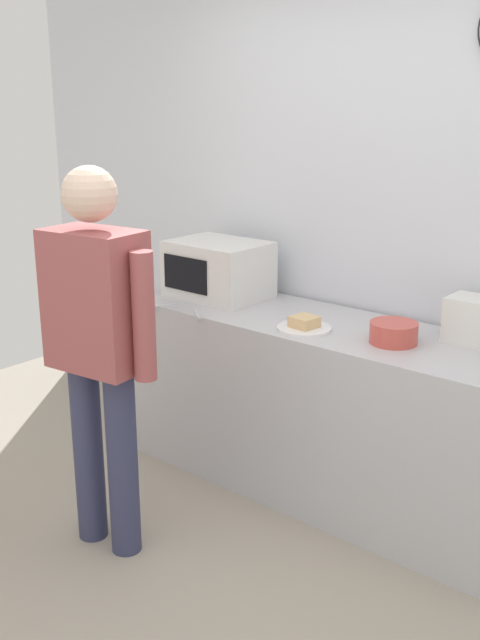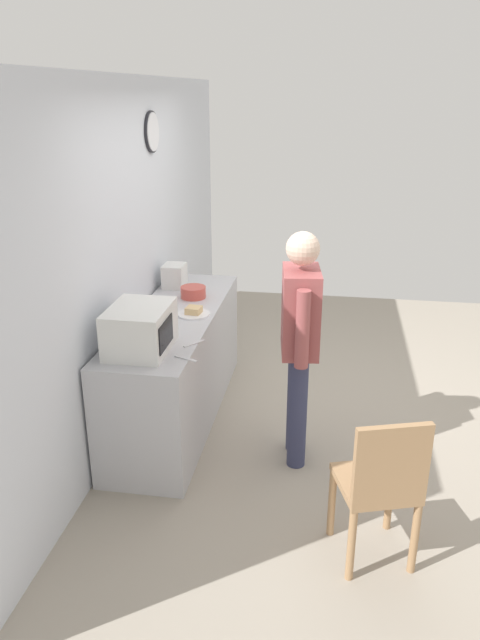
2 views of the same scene
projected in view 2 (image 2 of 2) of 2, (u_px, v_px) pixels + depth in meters
name	position (u px, v px, depth m)	size (l,w,h in m)	color
ground_plane	(329.00, 410.00, 4.97)	(6.00, 6.00, 0.00)	#9E9384
back_wall	(135.00, 250.00, 4.74)	(5.40, 0.13, 2.60)	silver
kitchen_counter	(177.00, 366.00, 4.75)	(2.12, 0.62, 0.88)	#B7B7BC
microwave	(140.00, 329.00, 3.90)	(0.50, 0.39, 0.30)	silver
sandwich_plate	(194.00, 312.00, 4.56)	(0.25, 0.25, 0.07)	white
salad_bowl	(193.00, 292.00, 4.94)	(0.21, 0.21, 0.09)	#C64C42
toaster	(174.00, 276.00, 5.19)	(0.22, 0.18, 0.20)	silver
fork_utensil	(194.00, 343.00, 4.04)	(0.17, 0.02, 0.01)	silver
spoon_utensil	(186.00, 359.00, 3.82)	(0.17, 0.02, 0.01)	silver
person_standing	(300.00, 333.00, 4.01)	(0.59, 0.29, 1.66)	#313554
wooden_chair	(381.00, 484.00, 3.19)	(0.50, 0.50, 0.94)	#A87F56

